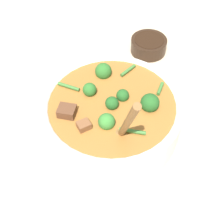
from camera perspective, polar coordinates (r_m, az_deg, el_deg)
The scene contains 3 objects.
ground_plane at distance 0.68m, azimuth -0.00°, elevation -3.11°, with size 4.00×4.00×0.00m, color #C6B293.
stew_bowl at distance 0.64m, azimuth 0.00°, elevation -0.36°, with size 0.28×0.29×0.24m.
condiment_bowl at distance 0.85m, azimuth 6.72°, elevation 12.13°, with size 0.09×0.09×0.04m.
Camera 1 is at (-0.01, 0.40, 0.55)m, focal length 50.00 mm.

